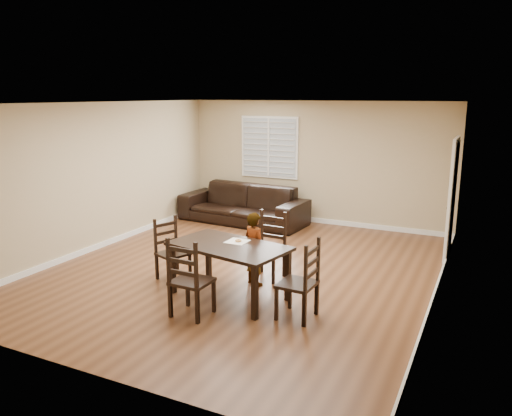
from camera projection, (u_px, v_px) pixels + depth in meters
The scene contains 11 objects.
ground at pixel (244, 269), 8.25m from camera, with size 7.00×7.00×0.00m, color brown.
room at pixel (250, 160), 7.99m from camera, with size 6.04×7.04×2.72m.
dining_table at pixel (229, 251), 7.01m from camera, with size 1.80×1.23×0.77m.
chair_near at pixel (271, 247), 7.89m from camera, with size 0.49×0.46×1.05m.
chair_far at pixel (186, 283), 6.35m from camera, with size 0.49×0.46×1.07m.
chair_left at pixel (169, 251), 7.81m from camera, with size 0.54×0.55×0.97m.
chair_right at pixel (306, 284), 6.33m from camera, with size 0.47×0.50×1.06m.
child at pixel (255, 249), 7.50m from camera, with size 0.41×0.27×1.13m, color gray.
napkin at pixel (237, 241), 7.13m from camera, with size 0.29×0.29×0.00m, color beige.
donut at pixel (238, 240), 7.12m from camera, with size 0.10×0.10×0.03m.
sofa at pixel (243, 204), 11.20m from camera, with size 2.87×1.12×0.84m, color black.
Camera 1 is at (3.57, -6.96, 2.83)m, focal length 35.00 mm.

